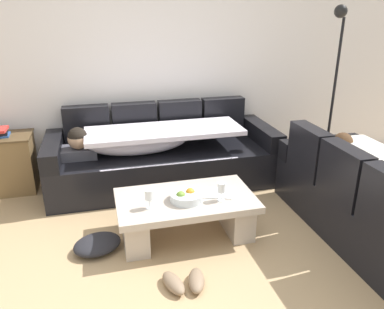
% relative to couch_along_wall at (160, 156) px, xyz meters
% --- Properties ---
extents(ground_plane, '(14.00, 14.00, 0.00)m').
position_rel_couch_along_wall_xyz_m(ground_plane, '(-0.09, -1.63, -0.33)').
color(ground_plane, tan).
extents(back_wall, '(9.00, 0.10, 2.70)m').
position_rel_couch_along_wall_xyz_m(back_wall, '(-0.09, 0.52, 1.02)').
color(back_wall, silver).
rests_on(back_wall, ground_plane).
extents(couch_along_wall, '(2.55, 0.92, 0.88)m').
position_rel_couch_along_wall_xyz_m(couch_along_wall, '(0.00, 0.00, 0.00)').
color(couch_along_wall, black).
rests_on(couch_along_wall, ground_plane).
extents(couch_near_window, '(0.92, 2.01, 0.88)m').
position_rel_couch_along_wall_xyz_m(couch_near_window, '(1.63, -1.55, 0.01)').
color(couch_near_window, black).
rests_on(couch_near_window, ground_plane).
extents(coffee_table, '(1.20, 0.68, 0.38)m').
position_rel_couch_along_wall_xyz_m(coffee_table, '(0.03, -1.14, -0.09)').
color(coffee_table, '#BFB1A2').
rests_on(coffee_table, ground_plane).
extents(fruit_bowl, '(0.28, 0.28, 0.10)m').
position_rel_couch_along_wall_xyz_m(fruit_bowl, '(0.02, -1.20, 0.09)').
color(fruit_bowl, silver).
rests_on(fruit_bowl, coffee_table).
extents(wine_glass_near_left, '(0.07, 0.07, 0.17)m').
position_rel_couch_along_wall_xyz_m(wine_glass_near_left, '(-0.30, -1.25, 0.17)').
color(wine_glass_near_left, silver).
rests_on(wine_glass_near_left, coffee_table).
extents(wine_glass_near_right, '(0.07, 0.07, 0.17)m').
position_rel_couch_along_wall_xyz_m(wine_glass_near_right, '(0.31, -1.27, 0.17)').
color(wine_glass_near_right, silver).
rests_on(wine_glass_near_right, coffee_table).
extents(open_magazine, '(0.33, 0.29, 0.01)m').
position_rel_couch_along_wall_xyz_m(open_magazine, '(0.30, -1.14, 0.06)').
color(open_magazine, white).
rests_on(open_magazine, coffee_table).
extents(side_cabinet, '(0.72, 0.44, 0.64)m').
position_rel_couch_along_wall_xyz_m(side_cabinet, '(-1.72, 0.22, -0.01)').
color(side_cabinet, brown).
rests_on(side_cabinet, ground_plane).
extents(book_stack_on_cabinet, '(0.17, 0.22, 0.09)m').
position_rel_couch_along_wall_xyz_m(book_stack_on_cabinet, '(-1.66, 0.22, 0.35)').
color(book_stack_on_cabinet, '#2D569E').
rests_on(book_stack_on_cabinet, side_cabinet).
extents(floor_lamp, '(0.33, 0.31, 1.95)m').
position_rel_couch_along_wall_xyz_m(floor_lamp, '(2.04, -0.14, 0.79)').
color(floor_lamp, black).
rests_on(floor_lamp, ground_plane).
extents(pair_of_shoes, '(0.36, 0.31, 0.09)m').
position_rel_couch_along_wall_xyz_m(pair_of_shoes, '(-0.14, -1.81, -0.28)').
color(pair_of_shoes, '#8C7259').
rests_on(pair_of_shoes, ground_plane).
extents(crumpled_garment, '(0.48, 0.43, 0.12)m').
position_rel_couch_along_wall_xyz_m(crumpled_garment, '(-0.75, -1.19, -0.27)').
color(crumpled_garment, '#232328').
rests_on(crumpled_garment, ground_plane).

